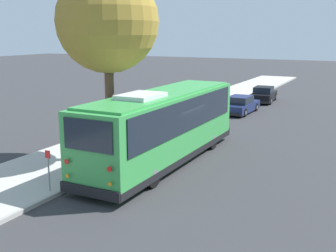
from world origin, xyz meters
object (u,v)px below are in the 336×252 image
at_px(sign_post_near, 49,170).
at_px(parked_sedan_navy, 240,105).
at_px(shuttle_bus, 163,123).
at_px(street_tree, 109,15).
at_px(sign_post_far, 78,156).
at_px(parked_sedan_black, 263,95).

bearing_deg(sign_post_near, parked_sedan_navy, -3.90).
relative_size(parked_sedan_navy, sign_post_near, 2.86).
distance_m(shuttle_bus, sign_post_near, 5.69).
distance_m(street_tree, sign_post_far, 6.27).
height_order(street_tree, sign_post_far, street_tree).
bearing_deg(sign_post_near, parked_sedan_black, -3.45).
xyz_separation_m(parked_sedan_navy, sign_post_far, (-16.98, 1.27, 0.43)).
height_order(shuttle_bus, sign_post_near, shuttle_bus).
bearing_deg(parked_sedan_navy, parked_sedan_black, -0.02).
relative_size(shuttle_bus, sign_post_near, 7.27).
xyz_separation_m(parked_sedan_black, sign_post_far, (-22.87, 1.48, 0.40)).
height_order(parked_sedan_navy, sign_post_near, sign_post_near).
xyz_separation_m(street_tree, sign_post_far, (-3.04, -0.44, -5.47)).
relative_size(street_tree, sign_post_far, 5.36).
bearing_deg(shuttle_bus, sign_post_near, 161.13).
distance_m(parked_sedan_black, sign_post_near, 24.54).
bearing_deg(sign_post_far, street_tree, 8.22).
distance_m(parked_sedan_navy, sign_post_near, 18.65).
bearing_deg(street_tree, parked_sedan_navy, -6.98).
distance_m(shuttle_bus, street_tree, 5.25).
bearing_deg(parked_sedan_navy, street_tree, 175.01).
distance_m(street_tree, sign_post_near, 7.26).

